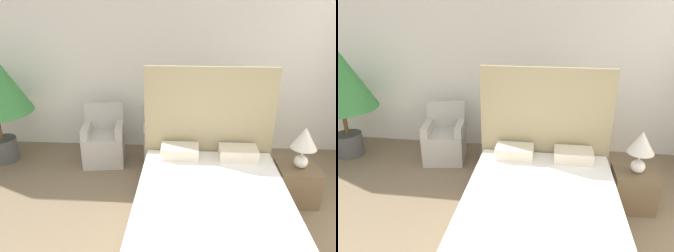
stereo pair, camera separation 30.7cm
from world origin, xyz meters
The scene contains 6 objects.
wall_back centered at (0.00, 3.50, 1.45)m, with size 10.00×0.06×2.90m.
bed centered at (0.72, 1.32, 0.31)m, with size 1.58×2.14×1.58m.
armchair_near_window_left centered at (-0.77, 2.87, 0.28)m, with size 0.65×0.64×0.84m.
armchair_near_window_right centered at (0.12, 2.87, 0.28)m, with size 0.65×0.63×0.84m.
nightstand centered at (1.77, 2.01, 0.23)m, with size 0.47×0.45×0.46m.
table_lamp centered at (1.79, 2.00, 0.79)m, with size 0.30×0.30×0.50m.
Camera 2 is at (0.75, -1.45, 2.33)m, focal length 35.00 mm.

